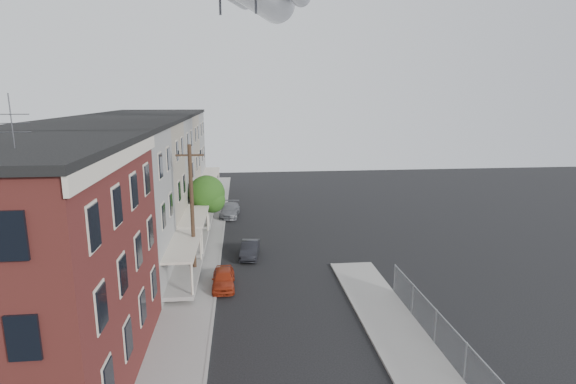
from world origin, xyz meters
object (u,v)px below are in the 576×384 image
Objects in this scene: utility_pole at (192,210)px; car_mid at (250,249)px; car_far at (230,210)px; car_near at (223,279)px; street_tree at (208,195)px.

utility_pole reaches higher than car_mid.
car_near is at bearing -84.60° from car_far.
utility_pole is 2.48× the size of car_mid.
utility_pole is at bearing -92.04° from car_far.
street_tree is at bearing 88.11° from utility_pole.
car_mid is (1.80, 5.43, -0.00)m from car_near.
car_mid is at bearing 41.54° from utility_pole.
car_mid is 0.82× the size of car_far.
street_tree is 7.95m from car_mid.
car_mid is (3.80, 3.37, -4.08)m from utility_pole.
street_tree is 1.47× the size of car_near.
car_far is at bearing 89.09° from car_near.
car_far is at bearing 72.55° from street_tree.
utility_pole reaches higher than street_tree.
street_tree is at bearing 124.34° from car_mid.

